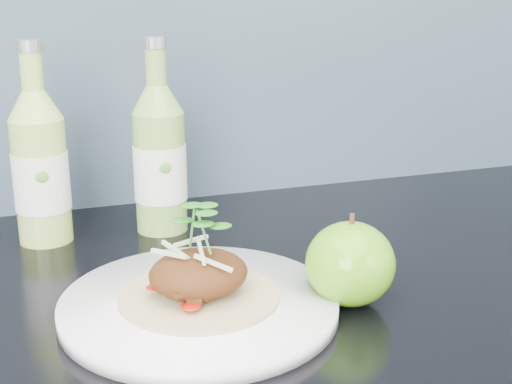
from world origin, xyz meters
TOP-DOWN VIEW (x-y plane):
  - dinner_plate at (-0.01, 1.61)m, footprint 0.35×0.35m
  - pork_taco at (-0.01, 1.61)m, footprint 0.16×0.16m
  - green_apple at (0.14, 1.58)m, footprint 0.10×0.10m
  - cider_bottle_left at (-0.14, 1.86)m, footprint 0.08×0.08m
  - cider_bottle_right at (0.01, 1.86)m, footprint 0.07×0.07m

SIDE VIEW (x-z plane):
  - dinner_plate at x=-0.01m, z-range 0.90..0.92m
  - green_apple at x=0.14m, z-range 0.90..0.99m
  - pork_taco at x=-0.01m, z-range 0.89..0.99m
  - cider_bottle_left at x=-0.14m, z-range 0.87..1.12m
  - cider_bottle_right at x=0.01m, z-range 0.87..1.12m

